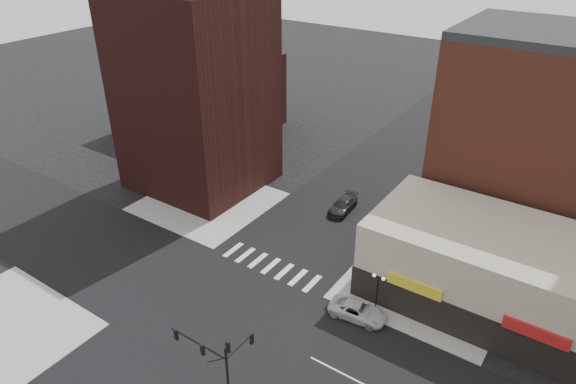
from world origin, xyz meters
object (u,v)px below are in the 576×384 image
Objects in this scene: traffic_signal at (220,361)px; street_lamp_ne at (378,284)px; white_suv at (358,311)px; dark_sedan_north at (343,205)px.

traffic_signal reaches higher than street_lamp_ne.
white_suv is 18.82m from dark_sedan_north.
white_suv is at bearing -61.04° from dark_sedan_north.
street_lamp_ne is at bearing -55.69° from dark_sedan_north.
white_suv is (3.71, 14.33, -4.22)m from traffic_signal.
traffic_signal reaches higher than dark_sedan_north.
dark_sedan_north is (-6.57, 30.09, -4.18)m from traffic_signal.
dark_sedan_north is (-10.29, 15.76, 0.04)m from white_suv.
traffic_signal is at bearing -81.85° from dark_sedan_north.
street_lamp_ne is at bearing -41.14° from white_suv.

